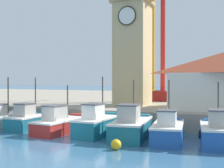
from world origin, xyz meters
name	(u,v)px	position (x,y,z in m)	size (l,w,h in m)	color
ground_plane	(52,141)	(0.00, 0.00, 0.00)	(300.00, 300.00, 0.00)	#386689
quay_wharf	(158,102)	(0.00, 26.48, 0.69)	(120.00, 40.00, 1.37)	#9E937F
fishing_boat_left_outer	(3,119)	(-6.84, 3.10, 0.68)	(2.07, 5.12, 4.09)	silver
fishing_boat_left_inner	(31,120)	(-4.24, 3.33, 0.71)	(2.09, 4.36, 4.05)	#196B7F
fishing_boat_mid_left	(62,123)	(-1.09, 2.84, 0.69)	(2.37, 5.34, 3.48)	#AD2823
fishing_boat_center	(98,124)	(1.79, 3.05, 0.79)	(1.94, 4.94, 4.11)	#196B7F
fishing_boat_mid_right	(131,126)	(4.34, 2.78, 0.79)	(2.75, 5.44, 3.90)	#196B7F
fishing_boat_right_inner	(168,130)	(6.82, 2.63, 0.73)	(2.48, 4.90, 3.87)	#2356A8
fishing_boat_right_outer	(219,132)	(9.83, 2.78, 0.76)	(2.71, 4.70, 3.76)	#2356A8
clock_tower	(133,35)	(1.05, 12.45, 8.33)	(3.61, 3.61, 14.72)	tan
port_crane_near	(153,35)	(1.14, 19.49, 9.18)	(2.00, 9.16, 21.02)	#976E11
port_crane_far	(163,43)	(2.53, 19.03, 8.10)	(2.00, 9.91, 18.80)	maroon
mooring_buoy	(116,145)	(4.68, -0.74, 0.30)	(0.59, 0.59, 0.59)	gold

